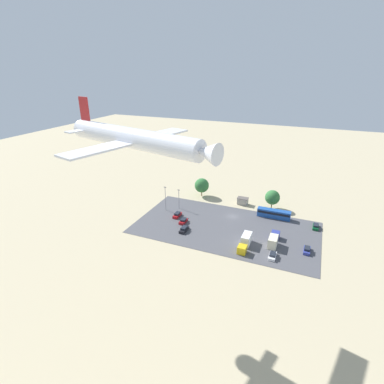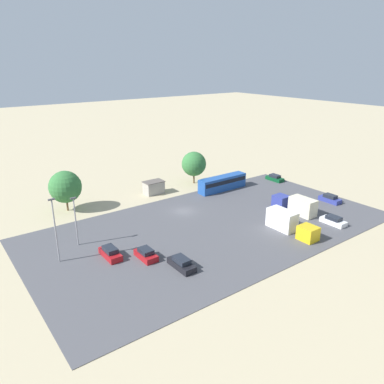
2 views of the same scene
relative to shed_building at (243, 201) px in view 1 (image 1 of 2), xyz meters
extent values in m
plane|color=tan|center=(0.71, 12.21, -1.41)|extent=(400.00, 400.00, 0.00)
cube|color=#4C4C51|center=(0.71, 21.23, -1.37)|extent=(62.09, 33.37, 0.08)
cube|color=#9E998E|center=(0.00, 0.00, -0.07)|extent=(4.11, 2.62, 2.68)
cube|color=#59514C|center=(0.00, 0.00, 1.33)|extent=(4.35, 2.86, 0.12)
cube|color=#1E4C9E|center=(-13.47, 7.17, 0.23)|extent=(11.94, 2.49, 3.11)
cube|color=black|center=(-13.47, 7.17, 0.78)|extent=(11.46, 2.53, 0.87)
cube|color=maroon|center=(19.67, 20.33, -0.87)|extent=(1.84, 4.55, 0.93)
cube|color=#1E232D|center=(19.67, 20.33, -0.06)|extent=(1.55, 2.55, 0.68)
cube|color=navy|center=(-26.24, 25.99, -0.88)|extent=(1.89, 4.39, 0.89)
cube|color=#1E232D|center=(-26.24, 25.99, -0.11)|extent=(1.59, 2.46, 0.65)
cube|color=silver|center=(-17.15, 32.89, -0.91)|extent=(1.96, 4.46, 0.84)
cube|color=#1E232D|center=(-17.15, 32.89, -0.18)|extent=(1.64, 2.50, 0.62)
cube|color=#0C4723|center=(-28.13, 9.52, -0.91)|extent=(1.90, 4.40, 0.83)
cube|color=#1E232D|center=(-28.13, 9.52, -0.19)|extent=(1.60, 2.46, 0.61)
cube|color=black|center=(12.97, 29.03, -0.88)|extent=(1.89, 4.72, 0.91)
cube|color=#1E232D|center=(12.97, 29.03, -0.09)|extent=(1.59, 2.64, 0.66)
cube|color=maroon|center=(15.64, 23.75, -0.88)|extent=(1.93, 4.08, 0.89)
cube|color=#1E232D|center=(15.64, 23.75, -0.11)|extent=(1.62, 2.28, 0.66)
cube|color=gold|center=(-8.32, 34.08, -0.16)|extent=(2.55, 2.88, 2.33)
cube|color=white|center=(-8.32, 28.65, 0.34)|extent=(2.55, 5.12, 3.33)
cube|color=navy|center=(-16.21, 21.66, -0.20)|extent=(2.56, 2.76, 2.25)
cube|color=beige|center=(-16.21, 26.87, 0.28)|extent=(2.56, 4.90, 3.21)
cylinder|color=brown|center=(-11.41, -0.69, -0.14)|extent=(0.36, 0.36, 2.54)
sphere|color=#337038|center=(-11.41, -0.69, 3.28)|extent=(5.71, 5.71, 5.71)
cylinder|color=brown|center=(18.45, -1.57, -0.15)|extent=(0.36, 0.36, 2.51)
sphere|color=#337038|center=(18.45, -1.57, 3.41)|extent=(6.15, 6.15, 6.15)
cylinder|color=gray|center=(26.14, 17.13, 3.37)|extent=(0.20, 0.20, 9.40)
cube|color=#4C4C51|center=(26.14, 17.13, 8.25)|extent=(0.90, 0.28, 0.20)
cylinder|color=gray|center=(22.08, 13.70, 2.49)|extent=(0.20, 0.20, 7.64)
cube|color=#4C4C51|center=(22.08, 13.70, 6.50)|extent=(0.90, 0.28, 0.20)
cylinder|color=white|center=(8.94, 61.54, 37.48)|extent=(32.59, 11.90, 3.95)
cone|color=white|center=(-8.02, 65.87, 37.48)|extent=(5.14, 4.71, 3.75)
cube|color=white|center=(8.94, 61.54, 36.89)|extent=(11.69, 29.58, 0.36)
cube|color=white|center=(22.21, 58.15, 37.68)|extent=(4.80, 10.68, 0.24)
cube|color=#B22323|center=(22.85, 57.99, 41.74)|extent=(2.91, 1.00, 5.22)
camera|label=1|loc=(-24.04, 109.66, 50.11)|focal=28.00mm
camera|label=2|loc=(39.06, 66.69, 26.15)|focal=35.00mm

